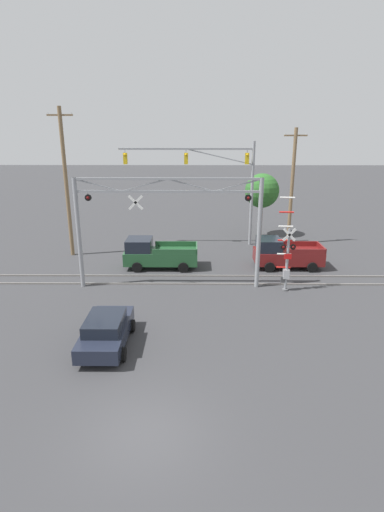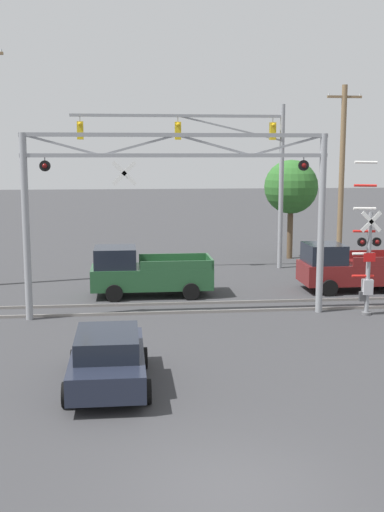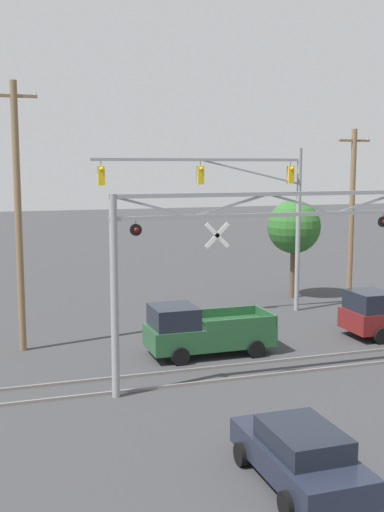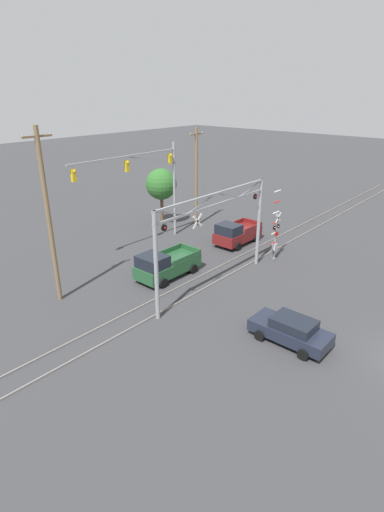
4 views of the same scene
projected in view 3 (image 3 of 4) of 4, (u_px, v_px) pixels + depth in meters
name	position (u px, v px, depth m)	size (l,w,h in m)	color
rail_track_near	(262.00, 376.00, 22.85)	(80.00, 0.08, 0.10)	gray
rail_track_far	(246.00, 364.00, 24.20)	(80.00, 0.08, 0.10)	gray
crossing_gantry	(267.00, 257.00, 21.97)	(10.90, 0.29, 6.60)	gray
traffic_signal_span	(254.00, 201.00, 31.78)	(10.71, 0.39, 8.35)	gray
pickup_truck_lead	(203.00, 331.00, 25.48)	(5.01, 2.34, 2.06)	#23512D
sedan_waiting	(300.00, 454.00, 15.12)	(2.09, 4.25, 1.46)	#1E2333
utility_pole_left	(18.00, 215.00, 25.43)	(1.80, 0.28, 10.75)	brown
utility_pole_right	(352.00, 216.00, 33.87)	(1.80, 0.28, 9.35)	brown
background_tree_beyond_span	(294.00, 227.00, 36.03)	(3.01, 3.01, 5.56)	brown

